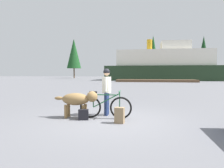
# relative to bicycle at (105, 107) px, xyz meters

# --- Properties ---
(ground_plane) EXTENTS (160.00, 160.00, 0.00)m
(ground_plane) POSITION_rel_bicycle_xyz_m (0.20, -0.28, -0.39)
(ground_plane) COLOR slate
(bicycle) EXTENTS (1.75, 0.44, 0.92)m
(bicycle) POSITION_rel_bicycle_xyz_m (0.00, 0.00, 0.00)
(bicycle) COLOR black
(bicycle) RESTS_ON ground_plane
(person_cyclist) EXTENTS (0.32, 0.53, 1.66)m
(person_cyclist) POSITION_rel_bicycle_xyz_m (-0.04, 0.53, 0.60)
(person_cyclist) COLOR navy
(person_cyclist) RESTS_ON ground_plane
(dog) EXTENTS (1.50, 0.48, 0.90)m
(dog) POSITION_rel_bicycle_xyz_m (-0.90, -0.06, 0.22)
(dog) COLOR olive
(dog) RESTS_ON ground_plane
(backpack) EXTENTS (0.30, 0.24, 0.48)m
(backpack) POSITION_rel_bicycle_xyz_m (0.55, -0.56, -0.15)
(backpack) COLOR #8C7251
(backpack) RESTS_ON ground_plane
(handbag_pannier) EXTENTS (0.35, 0.25, 0.34)m
(handbag_pannier) POSITION_rel_bicycle_xyz_m (-0.65, -0.32, -0.22)
(handbag_pannier) COLOR black
(handbag_pannier) RESTS_ON ground_plane
(dock_pier) EXTENTS (13.35, 2.78, 0.40)m
(dock_pier) POSITION_rel_bicycle_xyz_m (3.34, 28.27, -0.19)
(dock_pier) COLOR brown
(dock_pier) RESTS_ON ground_plane
(ferry_boat) EXTENTS (23.48, 8.61, 8.55)m
(ferry_boat) POSITION_rel_bicycle_xyz_m (5.39, 37.06, 2.60)
(ferry_boat) COLOR #1E331E
(ferry_boat) RESTS_ON ground_plane
(sailboat_moored) EXTENTS (7.50, 2.10, 8.31)m
(sailboat_moored) POSITION_rel_bicycle_xyz_m (9.80, 39.55, 0.10)
(sailboat_moored) COLOR silver
(sailboat_moored) RESTS_ON ground_plane
(pine_tree_far_left) EXTENTS (4.16, 4.16, 11.58)m
(pine_tree_far_left) POSITION_rel_bicycle_xyz_m (-18.99, 50.56, 6.85)
(pine_tree_far_left) COLOR #4C331E
(pine_tree_far_left) RESTS_ON ground_plane
(pine_tree_center) EXTENTS (2.98, 2.98, 11.95)m
(pine_tree_center) POSITION_rel_bicycle_xyz_m (3.88, 51.17, 7.26)
(pine_tree_center) COLOR #4C331E
(pine_tree_center) RESTS_ON ground_plane
(pine_tree_far_right) EXTENTS (3.26, 3.26, 11.55)m
(pine_tree_far_right) POSITION_rel_bicycle_xyz_m (17.38, 51.81, 6.81)
(pine_tree_far_right) COLOR #4C331E
(pine_tree_far_right) RESTS_ON ground_plane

